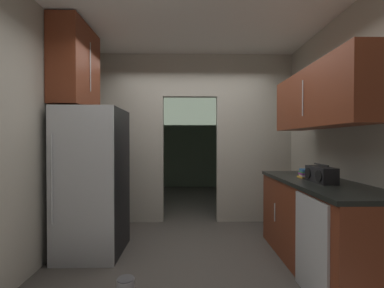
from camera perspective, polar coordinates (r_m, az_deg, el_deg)
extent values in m
plane|color=#47423D|center=(3.14, 0.69, -24.92)|extent=(20.00, 20.00, 0.00)
cube|color=silver|center=(3.59, 0.47, 24.98)|extent=(3.71, 6.93, 0.06)
cube|color=#ADA899|center=(4.41, -13.97, 1.25)|extent=(1.16, 0.12, 2.80)
cube|color=#ADA899|center=(4.43, 13.57, 1.25)|extent=(1.25, 0.12, 2.80)
cube|color=#ADA899|center=(4.43, -0.45, 14.98)|extent=(0.90, 0.12, 0.70)
cube|color=slate|center=(7.55, -0.33, 1.03)|extent=(3.31, 0.10, 2.80)
cube|color=slate|center=(6.11, -15.37, 1.09)|extent=(0.10, 3.26, 2.80)
cube|color=slate|center=(6.16, 14.94, 1.08)|extent=(0.10, 3.26, 2.80)
cube|color=#ADA899|center=(2.82, -36.04, 1.45)|extent=(0.10, 3.96, 2.80)
cube|color=#ADA899|center=(2.92, 36.74, 1.42)|extent=(0.10, 3.96, 2.80)
cube|color=black|center=(3.35, -21.16, -7.71)|extent=(0.71, 0.73, 1.74)
cube|color=#B7BABC|center=(3.00, -23.68, -8.70)|extent=(0.71, 0.03, 1.74)
cylinder|color=#B7BABC|center=(3.08, -28.96, -6.84)|extent=(0.02, 0.02, 0.96)
cube|color=maroon|center=(3.14, 26.57, -16.25)|extent=(0.65, 1.80, 0.89)
cube|color=black|center=(3.03, 26.62, -7.78)|extent=(0.69, 1.80, 0.04)
cylinder|color=#B7BABC|center=(2.64, 23.94, -18.48)|extent=(0.01, 0.01, 0.22)
cylinder|color=#B7BABC|center=(3.34, 18.05, -14.33)|extent=(0.01, 0.01, 0.22)
cube|color=#B7BABC|center=(2.57, 25.05, -20.34)|extent=(0.02, 0.56, 0.87)
cube|color=maroon|center=(3.03, 26.71, 9.17)|extent=(0.34, 1.62, 0.63)
cylinder|color=#B7BABC|center=(2.95, 23.54, 9.41)|extent=(0.01, 0.01, 0.38)
cube|color=maroon|center=(3.60, -24.61, 15.43)|extent=(0.34, 0.78, 1.01)
cylinder|color=#B7BABC|center=(3.53, -21.80, 15.73)|extent=(0.01, 0.01, 0.61)
cube|color=black|center=(2.92, 26.97, -6.12)|extent=(0.16, 0.37, 0.16)
cylinder|color=#262626|center=(2.91, 26.98, -4.16)|extent=(0.02, 0.26, 0.02)
cylinder|color=black|center=(2.79, 26.50, -6.45)|extent=(0.01, 0.11, 0.11)
cylinder|color=black|center=(2.98, 24.50, -5.97)|extent=(0.01, 0.11, 0.11)
cube|color=gold|center=(3.21, 23.67, -6.80)|extent=(0.11, 0.12, 0.02)
cube|color=beige|center=(3.20, 23.95, -6.50)|extent=(0.11, 0.13, 0.02)
cube|color=#8C3893|center=(3.20, 23.90, -6.10)|extent=(0.11, 0.14, 0.02)
cube|color=#388C47|center=(3.19, 23.91, -5.76)|extent=(0.10, 0.11, 0.02)
cube|color=#2D609E|center=(3.20, 24.00, -5.38)|extent=(0.11, 0.15, 0.03)
cylinder|color=#4C4C51|center=(2.55, -14.66, -27.19)|extent=(0.15, 0.15, 0.01)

